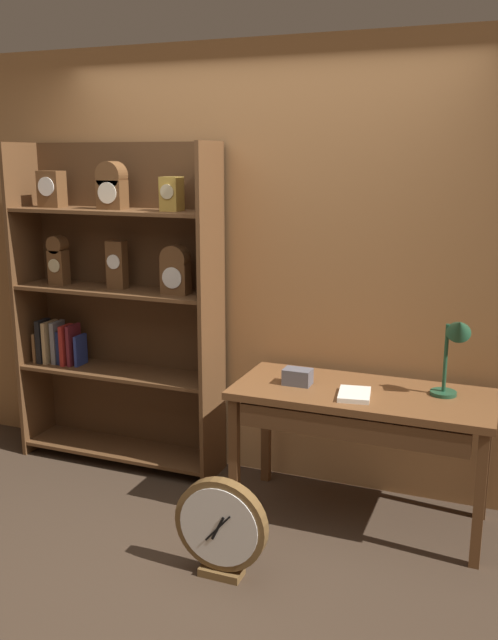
# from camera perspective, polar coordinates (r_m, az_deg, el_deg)

# --- Properties ---
(ground_plane) EXTENTS (10.00, 10.00, 0.00)m
(ground_plane) POSITION_cam_1_polar(r_m,az_deg,el_deg) (3.50, -6.99, -20.74)
(ground_plane) COLOR #3D2D21
(back_wood_panel) EXTENTS (4.80, 0.05, 2.60)m
(back_wood_panel) POSITION_cam_1_polar(r_m,az_deg,el_deg) (4.16, 1.24, 4.31)
(back_wood_panel) COLOR #9E6B3D
(back_wood_panel) RESTS_ON ground
(bookshelf) EXTENTS (1.34, 0.34, 2.04)m
(bookshelf) POSITION_cam_1_polar(r_m,az_deg,el_deg) (4.44, -10.89, 1.39)
(bookshelf) COLOR brown
(bookshelf) RESTS_ON ground
(workbench) EXTENTS (1.37, 0.60, 0.74)m
(workbench) POSITION_cam_1_polar(r_m,az_deg,el_deg) (3.74, 9.19, -7.16)
(workbench) COLOR brown
(workbench) RESTS_ON ground
(desk_lamp) EXTENTS (0.20, 0.20, 0.46)m
(desk_lamp) POSITION_cam_1_polar(r_m,az_deg,el_deg) (3.64, 16.61, -1.74)
(desk_lamp) COLOR #1E472D
(desk_lamp) RESTS_ON workbench
(toolbox_small) EXTENTS (0.15, 0.10, 0.09)m
(toolbox_small) POSITION_cam_1_polar(r_m,az_deg,el_deg) (3.78, 4.02, -4.68)
(toolbox_small) COLOR #595960
(toolbox_small) RESTS_ON workbench
(open_repair_manual) EXTENTS (0.19, 0.24, 0.02)m
(open_repair_manual) POSITION_cam_1_polar(r_m,az_deg,el_deg) (3.64, 8.67, -6.08)
(open_repair_manual) COLOR silver
(open_repair_manual) RESTS_ON workbench
(round_clock_large) EXTENTS (0.46, 0.11, 0.50)m
(round_clock_large) POSITION_cam_1_polar(r_m,az_deg,el_deg) (3.40, -2.32, -16.70)
(round_clock_large) COLOR brown
(round_clock_large) RESTS_ON ground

